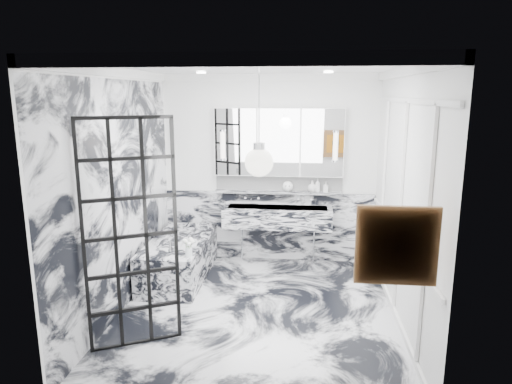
# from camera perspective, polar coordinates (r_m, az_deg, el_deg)

# --- Properties ---
(floor) EXTENTS (3.60, 3.60, 0.00)m
(floor) POSITION_cam_1_polar(r_m,az_deg,el_deg) (5.60, 0.05, -14.56)
(floor) COLOR silver
(floor) RESTS_ON ground
(ceiling) EXTENTS (3.60, 3.60, 0.00)m
(ceiling) POSITION_cam_1_polar(r_m,az_deg,el_deg) (5.00, 0.05, 15.41)
(ceiling) COLOR white
(ceiling) RESTS_ON wall_back
(wall_back) EXTENTS (3.60, 0.00, 3.60)m
(wall_back) POSITION_cam_1_polar(r_m,az_deg,el_deg) (6.88, 1.62, 2.84)
(wall_back) COLOR white
(wall_back) RESTS_ON floor
(wall_front) EXTENTS (3.60, 0.00, 3.60)m
(wall_front) POSITION_cam_1_polar(r_m,az_deg,el_deg) (3.40, -3.15, -7.06)
(wall_front) COLOR white
(wall_front) RESTS_ON floor
(wall_left) EXTENTS (0.00, 3.60, 3.60)m
(wall_left) POSITION_cam_1_polar(r_m,az_deg,el_deg) (5.52, -16.71, -0.03)
(wall_left) COLOR white
(wall_left) RESTS_ON floor
(wall_right) EXTENTS (0.00, 3.60, 3.60)m
(wall_right) POSITION_cam_1_polar(r_m,az_deg,el_deg) (5.21, 17.85, -0.82)
(wall_right) COLOR white
(wall_right) RESTS_ON floor
(marble_clad_back) EXTENTS (3.18, 0.05, 1.05)m
(marble_clad_back) POSITION_cam_1_polar(r_m,az_deg,el_deg) (7.05, 1.56, -4.23)
(marble_clad_back) COLOR silver
(marble_clad_back) RESTS_ON floor
(marble_clad_left) EXTENTS (0.02, 3.56, 2.68)m
(marble_clad_left) POSITION_cam_1_polar(r_m,az_deg,el_deg) (5.53, -16.53, -0.64)
(marble_clad_left) COLOR silver
(marble_clad_left) RESTS_ON floor
(panel_molding) EXTENTS (0.03, 3.40, 2.30)m
(panel_molding) POSITION_cam_1_polar(r_m,az_deg,el_deg) (5.22, 17.56, -1.89)
(panel_molding) COLOR white
(panel_molding) RESTS_ON floor
(soap_bottle_a) EXTENTS (0.09, 0.09, 0.20)m
(soap_bottle_a) POSITION_cam_1_polar(r_m,az_deg,el_deg) (6.81, 7.71, 0.83)
(soap_bottle_a) COLOR #8C5919
(soap_bottle_a) RESTS_ON ledge
(soap_bottle_b) EXTENTS (0.08, 0.08, 0.16)m
(soap_bottle_b) POSITION_cam_1_polar(r_m,az_deg,el_deg) (6.82, 8.72, 0.64)
(soap_bottle_b) COLOR #4C4C51
(soap_bottle_b) RESTS_ON ledge
(soap_bottle_c) EXTENTS (0.14, 0.14, 0.17)m
(soap_bottle_c) POSITION_cam_1_polar(r_m,az_deg,el_deg) (6.81, 7.04, 0.73)
(soap_bottle_c) COLOR silver
(soap_bottle_c) RESTS_ON ledge
(face_pot) EXTENTS (0.16, 0.16, 0.16)m
(face_pot) POSITION_cam_1_polar(r_m,az_deg,el_deg) (6.82, 3.99, 0.72)
(face_pot) COLOR white
(face_pot) RESTS_ON ledge
(amber_bottle) EXTENTS (0.04, 0.04, 0.10)m
(amber_bottle) POSITION_cam_1_polar(r_m,az_deg,el_deg) (6.82, 4.12, 0.51)
(amber_bottle) COLOR #8C5919
(amber_bottle) RESTS_ON ledge
(flower_vase) EXTENTS (0.08, 0.08, 0.12)m
(flower_vase) POSITION_cam_1_polar(r_m,az_deg,el_deg) (5.71, -8.40, -7.48)
(flower_vase) COLOR silver
(flower_vase) RESTS_ON bathtub
(crittall_door) EXTENTS (0.80, 0.43, 2.31)m
(crittall_door) POSITION_cam_1_polar(r_m,az_deg,el_deg) (4.65, -15.36, -5.37)
(crittall_door) COLOR black
(crittall_door) RESTS_ON floor
(artwork) EXTENTS (0.49, 0.05, 0.49)m
(artwork) POSITION_cam_1_polar(r_m,az_deg,el_deg) (3.45, 17.17, -6.43)
(artwork) COLOR orange
(artwork) RESTS_ON wall_front
(pendant_light) EXTENTS (0.25, 0.25, 0.25)m
(pendant_light) POSITION_cam_1_polar(r_m,az_deg,el_deg) (3.98, 0.37, 3.72)
(pendant_light) COLOR white
(pendant_light) RESTS_ON ceiling
(trough_sink) EXTENTS (1.60, 0.45, 0.30)m
(trough_sink) POSITION_cam_1_polar(r_m,az_deg,el_deg) (6.78, 2.69, -3.12)
(trough_sink) COLOR silver
(trough_sink) RESTS_ON wall_back
(ledge) EXTENTS (1.90, 0.14, 0.04)m
(ledge) POSITION_cam_1_polar(r_m,az_deg,el_deg) (6.85, 2.80, -0.02)
(ledge) COLOR silver
(ledge) RESTS_ON wall_back
(subway_tile) EXTENTS (1.90, 0.03, 0.23)m
(subway_tile) POSITION_cam_1_polar(r_m,az_deg,el_deg) (6.89, 2.84, 1.19)
(subway_tile) COLOR white
(subway_tile) RESTS_ON wall_back
(mirror_cabinet) EXTENTS (1.90, 0.16, 1.00)m
(mirror_cabinet) POSITION_cam_1_polar(r_m,az_deg,el_deg) (6.74, 2.87, 6.23)
(mirror_cabinet) COLOR white
(mirror_cabinet) RESTS_ON wall_back
(sconce_left) EXTENTS (0.07, 0.07, 0.40)m
(sconce_left) POSITION_cam_1_polar(r_m,az_deg,el_deg) (6.75, -4.19, 5.88)
(sconce_left) COLOR white
(sconce_left) RESTS_ON mirror_cabinet
(sconce_right) EXTENTS (0.07, 0.07, 0.40)m
(sconce_right) POSITION_cam_1_polar(r_m,az_deg,el_deg) (6.66, 9.92, 5.64)
(sconce_right) COLOR white
(sconce_right) RESTS_ON mirror_cabinet
(bathtub) EXTENTS (0.75, 1.65, 0.55)m
(bathtub) POSITION_cam_1_polar(r_m,az_deg,el_deg) (6.51, -9.56, -8.16)
(bathtub) COLOR silver
(bathtub) RESTS_ON floor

